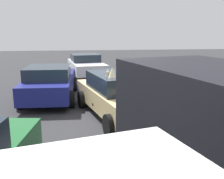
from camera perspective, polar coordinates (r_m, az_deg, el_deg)
The scene contains 4 objects.
ground_plane at distance 8.63m, azimuth 1.99°, elevation -5.79°, with size 60.00×60.00×0.00m, color #2D2D30.
art_car_decorated at distance 8.46m, azimuth 1.95°, elevation -1.22°, with size 4.93×2.83×1.69m.
parked_sedan_far_left at distance 16.28m, azimuth -5.65°, elevation 5.27°, with size 4.42×2.48×1.32m.
parked_sedan_row_back_far at distance 10.88m, azimuth -13.28°, elevation 1.52°, with size 4.51×2.14×1.38m.
Camera 1 is at (-8.08, 1.34, 2.72)m, focal length 42.22 mm.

